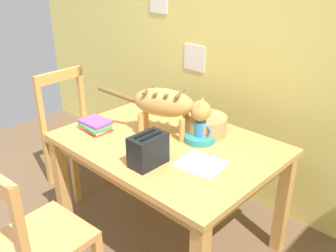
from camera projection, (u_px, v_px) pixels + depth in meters
wall_rear at (247, 33)px, 2.54m from camera, size 4.94×0.11×2.50m
dining_table at (168, 154)px, 2.26m from camera, size 1.27×0.92×0.72m
cat at (168, 105)px, 2.20m from camera, size 0.66×0.35×0.30m
saucer_bowl at (200, 138)px, 2.22m from camera, size 0.19×0.19×0.04m
coffee_mug at (200, 129)px, 2.19m from camera, size 0.12×0.08×0.09m
magazine at (201, 164)px, 1.98m from camera, size 0.27×0.25×0.01m
book_stack at (96, 125)px, 2.36m from camera, size 0.21×0.16×0.06m
wicker_basket at (205, 125)px, 2.30m from camera, size 0.27×0.27×0.12m
toaster at (148, 150)px, 1.94m from camera, size 0.12×0.20×0.18m
wooden_chair_near at (75, 132)px, 2.97m from camera, size 0.43×0.43×0.92m
wooden_chair_far at (35, 239)px, 1.86m from camera, size 0.45×0.45×0.92m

